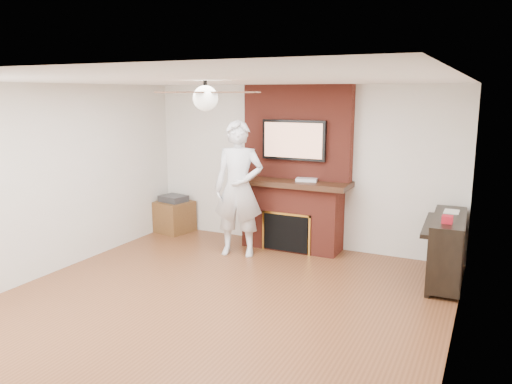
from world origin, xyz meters
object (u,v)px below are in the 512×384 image
at_px(side_table, 174,215).
at_px(fireplace, 294,185).
at_px(piano, 447,247).
at_px(person, 239,189).

bearing_deg(side_table, fireplace, 13.52).
relative_size(fireplace, piano, 1.87).
relative_size(side_table, piano, 0.49).
distance_m(fireplace, person, 0.91).
height_order(fireplace, person, fireplace).
xyz_separation_m(side_table, piano, (4.49, -0.48, 0.17)).
xyz_separation_m(fireplace, piano, (2.29, -0.55, -0.53)).
bearing_deg(side_table, person, -9.46).
bearing_deg(side_table, piano, 5.67).
bearing_deg(piano, side_table, 171.53).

